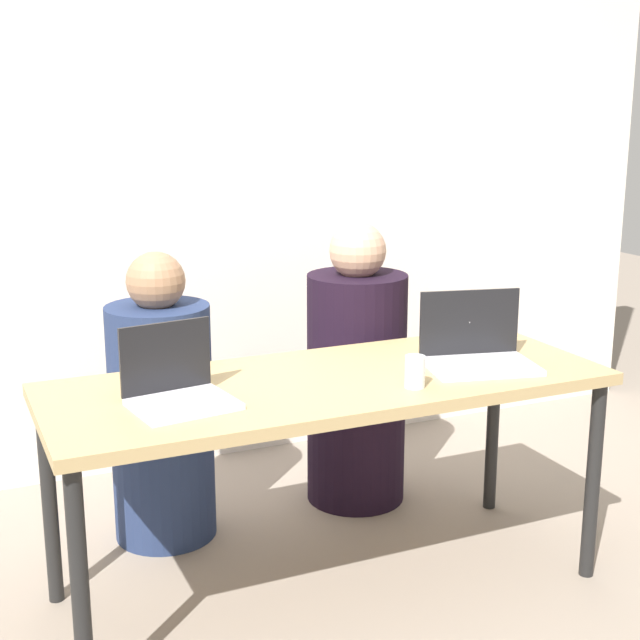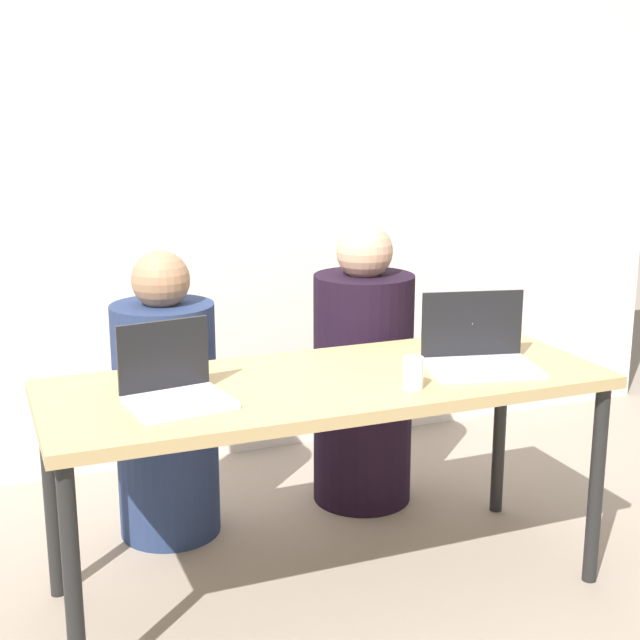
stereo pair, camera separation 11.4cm
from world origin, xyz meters
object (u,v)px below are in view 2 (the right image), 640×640
laptop_front_left (174,385)px  water_glass_right (413,375)px  laptop_front_right (479,352)px  person_on_right (363,380)px  person_on_left (166,411)px

laptop_front_left → water_glass_right: 0.74m
laptop_front_right → laptop_front_left: size_ratio=1.27×
person_on_right → laptop_front_left: (-0.93, -0.66, 0.29)m
laptop_front_left → water_glass_right: size_ratio=3.14×
laptop_front_left → water_glass_right: (0.72, -0.15, -0.01)m
person_on_left → water_glass_right: (0.62, -0.81, 0.31)m
person_on_left → laptop_front_right: (0.93, -0.69, 0.32)m
laptop_front_right → laptop_front_left: (-1.04, 0.03, -0.00)m
person_on_left → laptop_front_left: (-0.11, -0.66, 0.31)m
laptop_front_left → water_glass_right: laptop_front_left is taller
person_on_left → laptop_front_left: person_on_left is taller
water_glass_right → person_on_left: bearing=127.2°
person_on_right → water_glass_right: person_on_right is taller
water_glass_right → laptop_front_right: bearing=21.9°
person_on_left → water_glass_right: 1.07m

